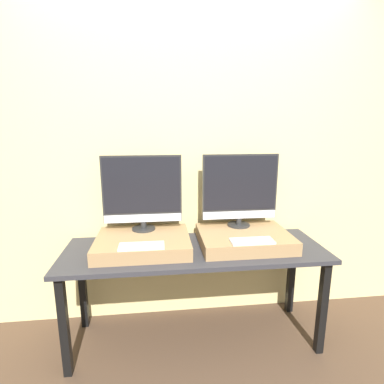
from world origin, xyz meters
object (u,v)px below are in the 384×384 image
at_px(monitor_left, 142,191).
at_px(keyboard_left, 142,246).
at_px(monitor_right, 240,189).
at_px(keyboard_right, 252,241).

height_order(monitor_left, keyboard_left, monitor_left).
height_order(monitor_left, monitor_right, same).
distance_m(monitor_left, keyboard_right, 0.82).
bearing_deg(monitor_right, keyboard_right, -90.00).
height_order(monitor_right, keyboard_right, monitor_right).
bearing_deg(keyboard_left, monitor_right, 24.52).
xyz_separation_m(monitor_right, keyboard_right, (-0.00, -0.32, -0.27)).
height_order(keyboard_left, monitor_right, monitor_right).
bearing_deg(monitor_left, keyboard_left, -90.00).
bearing_deg(keyboard_right, keyboard_left, 180.00).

